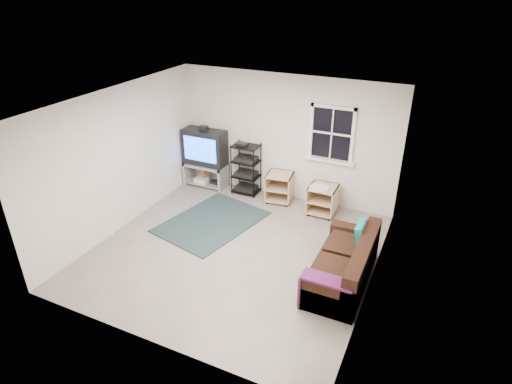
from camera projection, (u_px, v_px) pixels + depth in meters
The scene contains 8 objects.
room at pixel (331, 137), 8.23m from camera, with size 4.60×4.62×4.60m.
tv_unit at pixel (205, 153), 9.39m from camera, with size 0.95×0.48×1.40m.
av_rack at pixel (246, 172), 9.18m from camera, with size 0.56×0.41×1.13m.
side_table_left at pixel (280, 186), 8.94m from camera, with size 0.59×0.59×0.61m.
side_table_right at pixel (323, 197), 8.45m from camera, with size 0.53×0.57×0.61m.
sofa at pixel (344, 266), 6.55m from camera, with size 0.79×1.79×0.82m.
shag_rug at pixel (212, 222), 8.25m from camera, with size 1.43×1.96×0.02m, color black.
paper_bag at pixel (204, 174), 9.81m from camera, with size 0.27×0.17×0.39m, color #9F7647.
Camera 1 is at (2.92, -5.43, 4.28)m, focal length 30.00 mm.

